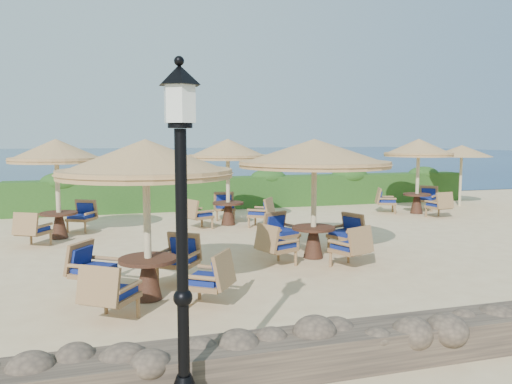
% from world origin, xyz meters
% --- Properties ---
extents(ground, '(120.00, 120.00, 0.00)m').
position_xyz_m(ground, '(0.00, 0.00, 0.00)').
color(ground, beige).
rests_on(ground, ground).
extents(sea, '(160.00, 160.00, 0.00)m').
position_xyz_m(sea, '(0.00, 70.00, 0.00)').
color(sea, '#0B2146').
rests_on(sea, ground).
extents(hedge, '(18.00, 0.90, 1.20)m').
position_xyz_m(hedge, '(0.00, 7.20, 0.60)').
color(hedge, '#1E4315').
rests_on(hedge, ground).
extents(lamp_post, '(0.44, 0.44, 3.31)m').
position_xyz_m(lamp_post, '(-4.80, -6.80, 1.55)').
color(lamp_post, black).
rests_on(lamp_post, ground).
extents(extra_parasol, '(2.30, 2.30, 2.41)m').
position_xyz_m(extra_parasol, '(7.80, 5.20, 2.17)').
color(extra_parasol, beige).
rests_on(extra_parasol, ground).
extents(cafe_set_0, '(2.84, 2.84, 2.65)m').
position_xyz_m(cafe_set_0, '(-4.86, -3.07, 1.83)').
color(cafe_set_0, beige).
rests_on(cafe_set_0, ground).
extents(cafe_set_1, '(3.36, 3.36, 2.65)m').
position_xyz_m(cafe_set_1, '(-1.11, -1.14, 1.95)').
color(cafe_set_1, beige).
rests_on(cafe_set_1, ground).
extents(cafe_set_2, '(2.43, 2.79, 2.65)m').
position_xyz_m(cafe_set_2, '(-6.76, 2.78, 1.93)').
color(cafe_set_2, beige).
rests_on(cafe_set_2, ground).
extents(cafe_set_3, '(2.76, 2.65, 2.65)m').
position_xyz_m(cafe_set_3, '(-1.96, 3.57, 1.81)').
color(cafe_set_3, beige).
rests_on(cafe_set_3, ground).
extents(cafe_set_4, '(2.75, 2.63, 2.65)m').
position_xyz_m(cafe_set_4, '(5.03, 4.00, 1.81)').
color(cafe_set_4, beige).
rests_on(cafe_set_4, ground).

